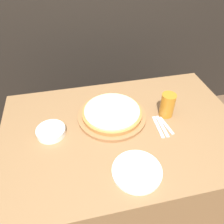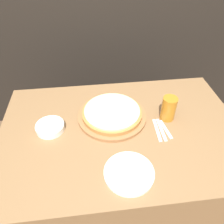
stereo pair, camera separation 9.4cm
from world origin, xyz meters
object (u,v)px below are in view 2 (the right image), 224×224
pizza_on_board (112,114)px  beer_glass (169,108)px  fork (157,130)px  side_bowl (50,127)px  dinner_knife (161,130)px  dinner_plate (129,173)px  spoon (166,129)px

pizza_on_board → beer_glass: size_ratio=2.76×
pizza_on_board → fork: pizza_on_board is taller
beer_glass → side_bowl: (-0.69, -0.01, -0.06)m
fork → beer_glass: bearing=48.0°
pizza_on_board → beer_glass: (0.33, -0.05, 0.06)m
pizza_on_board → dinner_knife: 0.30m
dinner_plate → spoon: (0.26, 0.26, -0.01)m
pizza_on_board → dinner_plate: 0.40m
beer_glass → dinner_plate: 0.47m
side_bowl → dinner_knife: bearing=-7.3°
dinner_knife → beer_glass: bearing=57.6°
pizza_on_board → spoon: size_ratio=2.77×
beer_glass → dinner_knife: 0.14m
side_bowl → fork: bearing=-7.6°
side_bowl → fork: 0.61m
side_bowl → spoon: bearing=-7.1°
dinner_knife → spoon: same height
pizza_on_board → dinner_plate: (0.03, -0.40, -0.02)m
beer_glass → side_bowl: bearing=-178.8°
dinner_plate → dinner_knife: (0.23, 0.26, -0.01)m
side_bowl → fork: (0.60, -0.08, -0.02)m
side_bowl → spoon: 0.66m
beer_glass → side_bowl: size_ratio=0.93×
pizza_on_board → spoon: bearing=-26.0°
side_bowl → dinner_plate: bearing=-41.0°
pizza_on_board → dinner_knife: (0.27, -0.14, -0.02)m
pizza_on_board → dinner_knife: size_ratio=2.37×
dinner_plate → fork: 0.33m
pizza_on_board → fork: (0.24, -0.14, -0.02)m
side_bowl → dinner_knife: size_ratio=0.93×
fork → spoon: size_ratio=1.17×
side_bowl → spoon: side_bowl is taller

